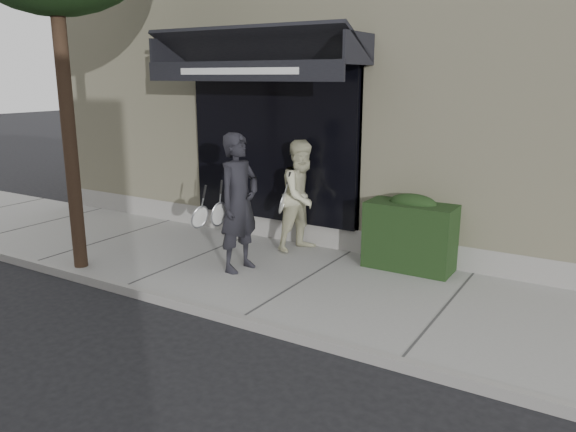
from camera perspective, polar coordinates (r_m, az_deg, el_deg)
The scene contains 7 objects.
ground at distance 8.12m, azimuth 1.78°, elevation -7.18°, with size 80.00×80.00×0.00m, color black.
sidewalk at distance 8.10m, azimuth 1.78°, elevation -6.78°, with size 20.00×3.00×0.12m, color gray.
curb at distance 6.89m, azimuth -4.71°, elevation -10.59°, with size 20.00×0.10×0.14m, color gray.
building_facade at distance 12.14m, azimuth 13.79°, elevation 12.69°, with size 14.30×8.04×5.64m.
hedge at distance 8.58m, azimuth 12.39°, elevation -1.71°, with size 1.30×0.70×1.14m.
pedestrian_front at distance 8.21m, azimuth -5.02°, elevation 1.34°, with size 0.83×0.92×2.04m.
pedestrian_back at distance 9.18m, azimuth 1.50°, elevation 2.07°, with size 0.95×1.07×1.83m.
Camera 1 is at (3.72, -6.59, 2.93)m, focal length 35.00 mm.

